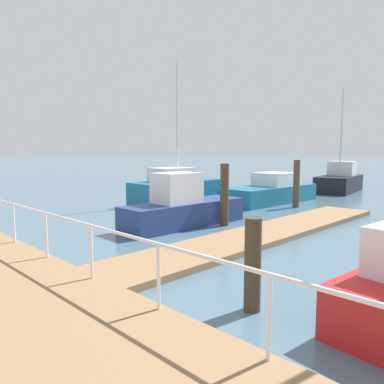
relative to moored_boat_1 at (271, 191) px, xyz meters
The scene contains 10 objects.
ground_plane 13.40m from the moored_boat_1, 144.88° to the left, with size 300.00×300.00×0.00m, color slate.
floating_dock 8.65m from the moored_boat_1, 148.91° to the right, with size 14.11×2.00×0.18m, color #93704C.
boardwalk_railing 14.43m from the moored_boat_1, 168.02° to the right, with size 0.06×28.41×1.08m.
dock_piling_0 7.21m from the moored_boat_1, 161.27° to the right, with size 0.33×0.33×2.39m, color #473826.
dock_piling_2 14.51m from the moored_boat_1, 148.44° to the right, with size 0.30×0.30×1.71m, color #473826.
dock_piling_3 2.15m from the moored_boat_1, 109.36° to the right, with size 0.32×0.32×2.41m, color brown.
moored_boat_1 is the anchor object (origin of this frame).
moored_boat_2 8.12m from the moored_boat_1, ahead, with size 5.44×2.93×7.15m.
moored_boat_3 5.28m from the moored_boat_1, 142.31° to the left, with size 5.41×1.93×7.43m.
moored_boat_4 8.11m from the moored_boat_1, behind, with size 5.28×1.67×2.06m.
Camera 1 is at (-6.76, 0.93, 2.89)m, focal length 34.65 mm.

